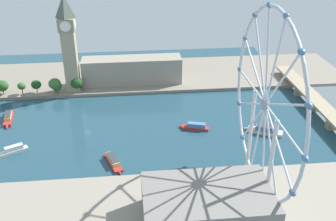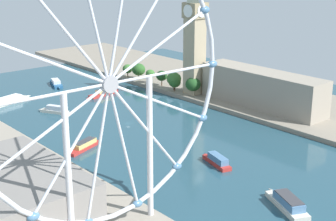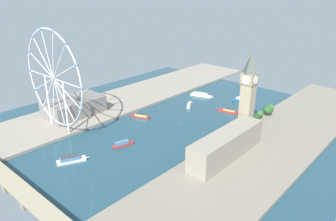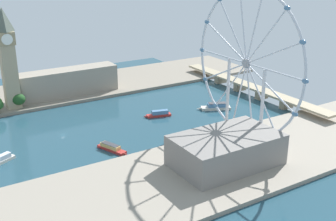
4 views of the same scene
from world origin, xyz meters
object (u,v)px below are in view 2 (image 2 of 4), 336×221
at_px(ferris_wheel, 109,86).
at_px(tour_boat_1, 217,160).
at_px(parliament_block, 262,89).
at_px(tour_boat_2, 103,93).
at_px(tour_boat_3, 84,146).
at_px(tour_boat_6, 9,100).
at_px(riverside_hall, 15,193).
at_px(tour_boat_0, 54,110).
at_px(tour_boat_4, 287,203).
at_px(clock_tower, 195,33).
at_px(tour_boat_5, 56,83).

bearing_deg(ferris_wheel, tour_boat_1, -164.10).
xyz_separation_m(parliament_block, tour_boat_2, (63.31, -105.77, -13.62)).
relative_size(tour_boat_3, tour_boat_6, 0.77).
distance_m(ferris_wheel, riverside_hall, 64.16).
bearing_deg(tour_boat_3, ferris_wheel, 44.66).
relative_size(parliament_block, tour_boat_0, 4.18).
distance_m(tour_boat_2, tour_boat_4, 212.29).
bearing_deg(ferris_wheel, parliament_block, -158.02).
height_order(clock_tower, tour_boat_0, clock_tower).
distance_m(tour_boat_0, tour_boat_3, 75.93).
bearing_deg(clock_tower, tour_boat_0, -17.81).
xyz_separation_m(ferris_wheel, tour_boat_2, (-113.98, -177.33, -59.14)).
xyz_separation_m(clock_tower, tour_boat_5, (63.77, -101.37, -47.64)).
xyz_separation_m(tour_boat_1, tour_boat_5, (-18.98, -205.98, -0.35)).
relative_size(tour_boat_2, tour_boat_4, 1.02).
height_order(tour_boat_0, tour_boat_6, tour_boat_0).
height_order(tour_boat_3, tour_boat_6, tour_boat_6).
bearing_deg(tour_boat_4, tour_boat_6, 30.28).
distance_m(tour_boat_2, tour_boat_3, 115.16).
xyz_separation_m(ferris_wheel, tour_boat_4, (-70.74, 30.51, -58.66)).
bearing_deg(clock_tower, ferris_wheel, 37.78).
distance_m(clock_tower, tour_boat_6, 147.47).
bearing_deg(tour_boat_6, riverside_hall, -129.60).
distance_m(ferris_wheel, tour_boat_4, 96.83).
distance_m(parliament_block, tour_boat_4, 148.14).
distance_m(parliament_block, tour_boat_0, 146.39).
relative_size(parliament_block, tour_boat_4, 3.15).
bearing_deg(ferris_wheel, tour_boat_4, 156.67).
bearing_deg(riverside_hall, parliament_block, -169.77).
distance_m(tour_boat_0, tour_boat_5, 78.74).
bearing_deg(tour_boat_1, tour_boat_0, 24.27).
bearing_deg(ferris_wheel, tour_boat_0, -111.15).
bearing_deg(tour_boat_3, tour_boat_1, 102.21).
bearing_deg(tour_boat_1, tour_boat_6, 26.39).
distance_m(ferris_wheel, tour_boat_3, 113.97).
xyz_separation_m(tour_boat_0, tour_boat_3, (21.55, 72.81, -0.23)).
distance_m(tour_boat_4, tour_boat_6, 236.85).
bearing_deg(tour_boat_6, tour_boat_2, -39.65).
bearing_deg(parliament_block, tour_boat_2, -59.10).
relative_size(clock_tower, parliament_block, 0.92).
height_order(tour_boat_4, tour_boat_6, tour_boat_4).
relative_size(riverside_hall, tour_boat_0, 3.02).
bearing_deg(tour_boat_2, tour_boat_6, -32.55).
distance_m(tour_boat_2, tour_boat_5, 53.64).
height_order(tour_boat_0, tour_boat_3, tour_boat_0).
xyz_separation_m(tour_boat_5, tour_boat_6, (52.58, 24.17, 0.19)).
relative_size(tour_boat_0, tour_boat_4, 0.75).
bearing_deg(riverside_hall, tour_boat_6, -113.26).
bearing_deg(tour_boat_2, tour_boat_4, 69.00).
relative_size(tour_boat_0, tour_boat_6, 0.63).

